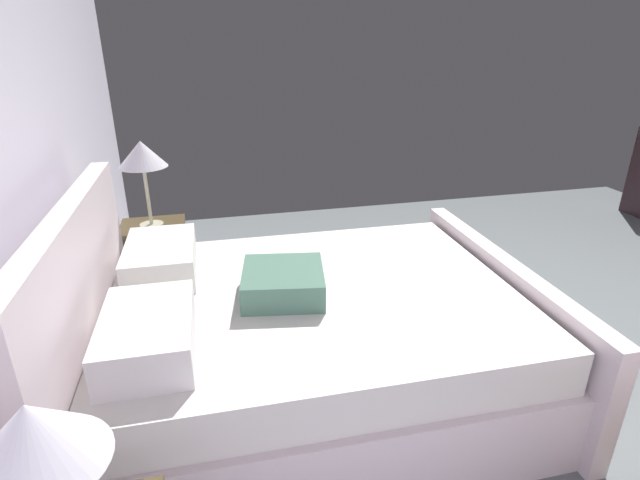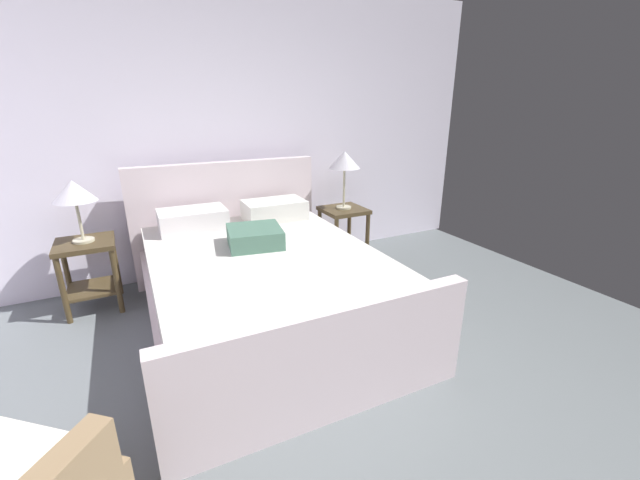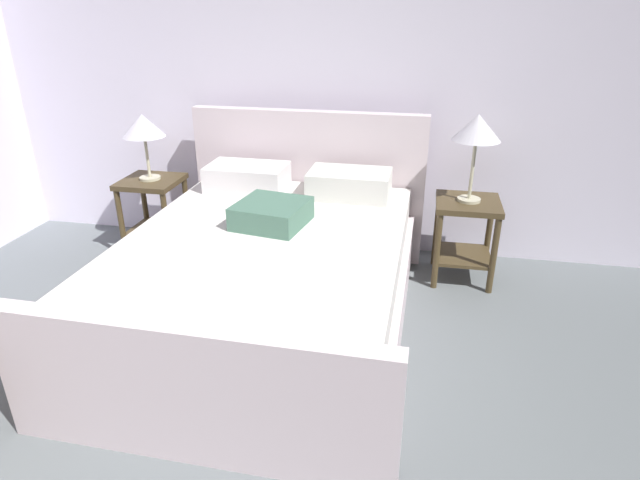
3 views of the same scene
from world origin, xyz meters
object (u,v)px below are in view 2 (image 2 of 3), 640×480
table_lamp_right (345,161)px  table_lamp_left (74,193)px  nightstand_right (343,226)px  nightstand_left (89,264)px  bed (262,282)px

table_lamp_right → table_lamp_left: (-2.42, 0.04, -0.09)m
nightstand_right → nightstand_left: (-2.42, 0.04, 0.00)m
bed → table_lamp_right: size_ratio=3.89×
table_lamp_left → table_lamp_right: bearing=-0.9°
bed → nightstand_left: bed is taller
bed → table_lamp_left: 1.62m
bed → table_lamp_left: bearing=144.6°
bed → table_lamp_left: (-1.21, 0.86, 0.66)m
bed → table_lamp_right: (1.21, 0.82, 0.75)m
table_lamp_right → table_lamp_left: table_lamp_right is taller
nightstand_right → table_lamp_right: 0.69m
bed → nightstand_left: bearing=144.6°
table_lamp_right → table_lamp_left: size_ratio=1.19×
table_lamp_right → table_lamp_left: bearing=179.1°
nightstand_left → table_lamp_left: 0.60m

